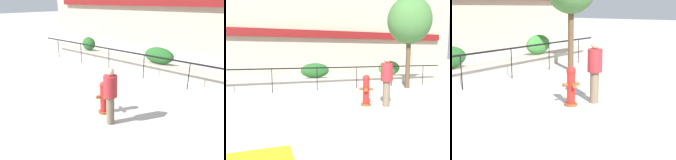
{
  "view_description": "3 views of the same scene",
  "coord_description": "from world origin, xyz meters",
  "views": [
    {
      "loc": [
        5.14,
        -3.52,
        3.46
      ],
      "look_at": [
        0.25,
        2.3,
        0.68
      ],
      "focal_mm": 35.0,
      "sensor_mm": 36.0,
      "label": 1
    },
    {
      "loc": [
        -2.57,
        -5.59,
        1.79
      ],
      "look_at": [
        0.33,
        2.68,
        0.75
      ],
      "focal_mm": 35.0,
      "sensor_mm": 36.0,
      "label": 2
    },
    {
      "loc": [
        -5.64,
        -3.62,
        2.59
      ],
      "look_at": [
        1.39,
        1.85,
        0.51
      ],
      "focal_mm": 50.0,
      "sensor_mm": 36.0,
      "label": 3
    }
  ],
  "objects": [
    {
      "name": "ground_plane",
      "position": [
        0.0,
        0.0,
        0.0
      ],
      "size": [
        120.0,
        120.0,
        0.0
      ],
      "primitive_type": "plane",
      "color": "#BCB7B2"
    },
    {
      "name": "fence_railing_segment",
      "position": [
        -0.0,
        4.9,
        1.02
      ],
      "size": [
        15.0,
        0.05,
        1.15
      ],
      "color": "black",
      "rests_on": "ground"
    },
    {
      "name": "hedge_bush_2",
      "position": [
        4.82,
        6.0,
        0.94
      ],
      "size": [
        1.45,
        0.59,
        0.88
      ],
      "primitive_type": "ellipsoid",
      "color": "#387F33",
      "rests_on": "planter_wall_low"
    },
    {
      "name": "fire_hydrant",
      "position": [
        0.84,
        1.18,
        0.55
      ],
      "size": [
        0.48,
        0.49,
        1.08
      ],
      "color": "brown",
      "rests_on": "ground"
    },
    {
      "name": "pedestrian",
      "position": [
        1.43,
        0.82,
        0.99
      ],
      "size": [
        0.56,
        0.56,
        1.73
      ],
      "color": "brown",
      "rests_on": "ground"
    }
  ]
}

